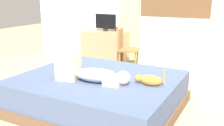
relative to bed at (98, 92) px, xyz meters
The scene contains 9 objects.
ground_plane 0.27m from the bed, 22.02° to the left, with size 16.00×16.00×0.00m, color tan.
bed is the anchor object (origin of this frame).
person_lying 0.40m from the bed, 91.48° to the right, with size 0.94×0.41×0.34m.
cat 0.77m from the bed, ahead, with size 0.36×0.14×0.21m.
desk 2.17m from the bed, 116.85° to the left, with size 0.90×0.56×0.74m.
tv_monitor 2.27m from the bed, 116.80° to the left, with size 0.48×0.10×0.35m.
cup 2.27m from the bed, 110.88° to the left, with size 0.08×0.08×0.09m, color #B23D38.
chair_by_desk 1.72m from the bed, 103.28° to the left, with size 0.46×0.46×0.86m.
curtain_left 2.52m from the bed, 104.45° to the left, with size 0.44×0.06×2.58m, color #ADCC75.
Camera 1 is at (1.56, -2.86, 1.51)m, focal length 41.94 mm.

